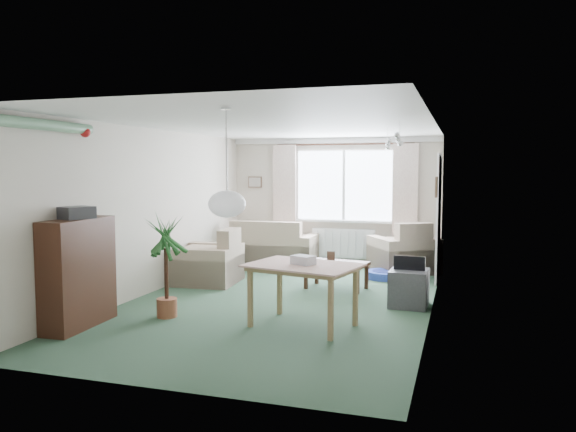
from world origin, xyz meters
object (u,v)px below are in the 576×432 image
(coffee_table, at_px, (336,275))
(bookshelf, at_px, (78,273))
(houseplant, at_px, (166,267))
(pet_bed, at_px, (385,275))
(tv_cube, at_px, (409,288))
(armchair_left, at_px, (208,256))
(sofa, at_px, (271,242))
(armchair_corner, at_px, (404,246))
(dining_table, at_px, (303,296))

(coffee_table, distance_m, bookshelf, 3.76)
(houseplant, distance_m, pet_bed, 3.97)
(tv_cube, distance_m, pet_bed, 1.89)
(coffee_table, distance_m, pet_bed, 1.19)
(armchair_left, relative_size, coffee_table, 1.05)
(sofa, xyz_separation_m, pet_bed, (2.24, -0.73, -0.36))
(armchair_corner, distance_m, dining_table, 3.91)
(armchair_corner, relative_size, armchair_left, 1.03)
(armchair_left, bearing_deg, coffee_table, 90.45)
(houseplant, height_order, tv_cube, houseplant)
(armchair_left, relative_size, pet_bed, 1.58)
(armchair_left, xyz_separation_m, dining_table, (2.12, -1.94, -0.08))
(armchair_corner, distance_m, bookshelf, 5.62)
(sofa, distance_m, dining_table, 4.23)
(armchair_corner, xyz_separation_m, armchair_left, (-2.88, -1.90, -0.02))
(sofa, height_order, tv_cube, sofa)
(tv_cube, bearing_deg, sofa, 140.00)
(armchair_left, bearing_deg, dining_table, 43.23)
(bookshelf, distance_m, houseplant, 1.01)
(armchair_left, height_order, bookshelf, bookshelf)
(armchair_left, relative_size, dining_table, 0.86)
(coffee_table, bearing_deg, bookshelf, -129.67)
(bookshelf, bearing_deg, tv_cube, 28.34)
(tv_cube, bearing_deg, armchair_corner, 99.45)
(houseplant, xyz_separation_m, pet_bed, (2.23, 3.23, -0.56))
(armchair_corner, height_order, pet_bed, armchair_corner)
(armchair_corner, xyz_separation_m, dining_table, (-0.76, -3.84, -0.10))
(dining_table, relative_size, pet_bed, 1.83)
(pet_bed, bearing_deg, coffee_table, -120.31)
(sofa, relative_size, dining_table, 1.52)
(bookshelf, distance_m, pet_bed, 4.94)
(coffee_table, xyz_separation_m, bookshelf, (-2.39, -2.88, 0.42))
(houseplant, bearing_deg, dining_table, 3.37)
(dining_table, distance_m, tv_cube, 1.72)
(armchair_corner, xyz_separation_m, pet_bed, (-0.23, -0.71, -0.39))
(sofa, relative_size, bookshelf, 1.36)
(sofa, bearing_deg, pet_bed, 159.99)
(armchair_corner, distance_m, tv_cube, 2.53)
(armchair_left, xyz_separation_m, pet_bed, (2.64, 1.19, -0.37))
(coffee_table, distance_m, dining_table, 2.12)
(tv_cube, xyz_separation_m, pet_bed, (-0.56, 1.80, -0.18))
(tv_cube, relative_size, pet_bed, 0.87)
(sofa, bearing_deg, houseplant, 88.24)
(coffee_table, xyz_separation_m, dining_table, (0.07, -2.11, 0.14))
(coffee_table, xyz_separation_m, tv_cube, (1.15, -0.78, 0.04))
(sofa, distance_m, houseplant, 3.97)
(coffee_table, height_order, pet_bed, coffee_table)
(armchair_corner, relative_size, pet_bed, 1.63)
(houseplant, height_order, dining_table, houseplant)
(dining_table, bearing_deg, pet_bed, 80.51)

